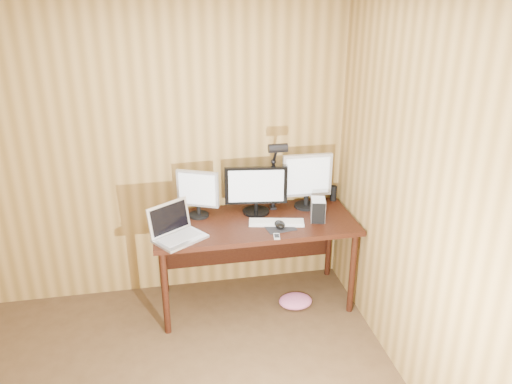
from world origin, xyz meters
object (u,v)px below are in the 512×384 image
object	(u,v)px
hard_drive	(318,210)
speaker	(333,193)
desk	(253,231)
laptop	(175,230)
mouse	(280,225)
desk_lamp	(276,166)
monitor_right	(307,179)
monitor_center	(256,190)
phone	(277,236)
keyboard	(276,222)
monitor_left	(198,193)

from	to	relation	value
hard_drive	speaker	distance (m)	0.44
desk	laptop	bearing A→B (deg)	-159.09
mouse	hard_drive	size ratio (longest dim) A/B	0.66
laptop	desk_lamp	world-z (taller)	desk_lamp
monitor_right	laptop	size ratio (longest dim) A/B	1.04
monitor_right	mouse	xyz separation A→B (m)	(-0.31, -0.34, -0.23)
monitor_center	phone	size ratio (longest dim) A/B	5.29
desk	mouse	xyz separation A→B (m)	(0.17, -0.22, 0.15)
desk	desk_lamp	distance (m)	0.56
keyboard	desk_lamp	distance (m)	0.45
mouse	hard_drive	world-z (taller)	hard_drive
monitor_center	hard_drive	distance (m)	0.52
desk	desk_lamp	bearing A→B (deg)	16.44
monitor_right	mouse	distance (m)	0.51
monitor_right	desk_lamp	bearing A→B (deg)	-166.96
monitor_center	desk_lamp	xyz separation A→B (m)	(0.15, -0.03, 0.20)
speaker	laptop	bearing A→B (deg)	-161.82
monitor_left	mouse	size ratio (longest dim) A/B	3.26
monitor_center	phone	distance (m)	0.51
keyboard	phone	size ratio (longest dim) A/B	4.68
hard_drive	speaker	size ratio (longest dim) A/B	1.37
desk	keyboard	bearing A→B (deg)	-43.48
speaker	desk_lamp	bearing A→B (deg)	-164.40
monitor_center	mouse	world-z (taller)	monitor_center
monitor_left	laptop	bearing A→B (deg)	-96.00
keyboard	speaker	world-z (taller)	speaker
desk_lamp	monitor_right	bearing A→B (deg)	27.34
keyboard	mouse	xyz separation A→B (m)	(0.01, -0.07, 0.01)
phone	speaker	xyz separation A→B (m)	(0.64, 0.59, 0.06)
monitor_left	speaker	distance (m)	1.20
laptop	desk_lamp	bearing A→B (deg)	-14.77
hard_drive	desk_lamp	size ratio (longest dim) A/B	0.28
desk	phone	xyz separation A→B (m)	(0.11, -0.38, 0.13)
monitor_center	laptop	world-z (taller)	monitor_center
keyboard	desk	bearing A→B (deg)	148.27
laptop	desk	bearing A→B (deg)	-13.74
desk	mouse	world-z (taller)	mouse
monitor_left	mouse	distance (m)	0.71
desk	keyboard	xyz separation A→B (m)	(0.16, -0.15, 0.13)
phone	desk_lamp	xyz separation A→B (m)	(0.09, 0.43, 0.40)
monitor_left	laptop	size ratio (longest dim) A/B	0.87
monitor_left	hard_drive	distance (m)	0.97
monitor_right	speaker	bearing A→B (deg)	20.22
desk_lamp	speaker	bearing A→B (deg)	30.94
mouse	hard_drive	distance (m)	0.34
desk	monitor_left	xyz separation A→B (m)	(-0.43, 0.10, 0.33)
keyboard	phone	world-z (taller)	keyboard
monitor_left	desk_lamp	size ratio (longest dim) A/B	0.60
mouse	phone	distance (m)	0.17
speaker	phone	bearing A→B (deg)	-137.51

